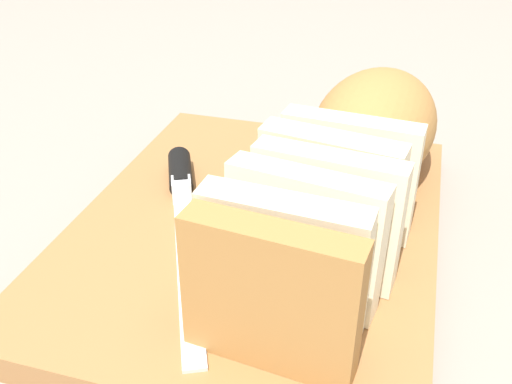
% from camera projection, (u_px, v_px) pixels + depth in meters
% --- Properties ---
extents(ground_plane, '(3.00, 3.00, 0.00)m').
position_uv_depth(ground_plane, '(256.00, 242.00, 0.54)').
color(ground_plane, gray).
extents(cutting_board, '(0.41, 0.32, 0.02)m').
position_uv_depth(cutting_board, '(256.00, 232.00, 0.53)').
color(cutting_board, '#9E6B3D').
rests_on(cutting_board, ground_plane).
extents(bread_loaf, '(0.39, 0.16, 0.10)m').
position_uv_depth(bread_loaf, '(352.00, 162.00, 0.51)').
color(bread_loaf, '#A8753D').
rests_on(bread_loaf, cutting_board).
extents(bread_knife, '(0.26, 0.14, 0.02)m').
position_uv_depth(bread_knife, '(182.00, 191.00, 0.55)').
color(bread_knife, silver).
rests_on(bread_knife, cutting_board).
extents(crumb_near_knife, '(0.00, 0.00, 0.00)m').
position_uv_depth(crumb_near_knife, '(325.00, 206.00, 0.54)').
color(crumb_near_knife, '#996633').
rests_on(crumb_near_knife, cutting_board).
extents(crumb_near_loaf, '(0.01, 0.01, 0.01)m').
position_uv_depth(crumb_near_loaf, '(250.00, 192.00, 0.56)').
color(crumb_near_loaf, '#996633').
rests_on(crumb_near_loaf, cutting_board).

